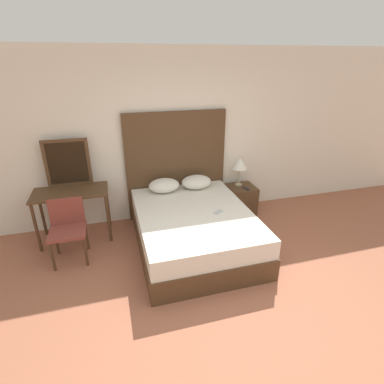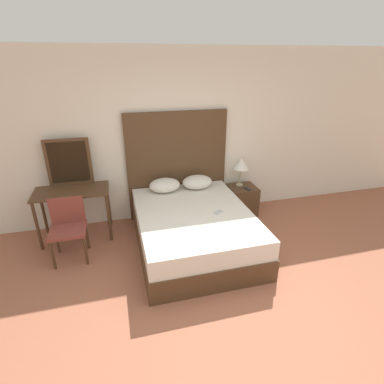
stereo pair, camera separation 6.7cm
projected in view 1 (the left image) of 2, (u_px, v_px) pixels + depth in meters
ground_plane at (234, 319)px, 3.16m from camera, size 16.00×16.00×0.00m
wall_back at (177, 137)px, 4.82m from camera, size 10.00×0.06×2.70m
bed at (194, 229)px, 4.27m from camera, size 1.57×2.03×0.57m
headboard at (176, 166)px, 4.93m from camera, size 1.65×0.05×1.78m
pillow_left at (164, 185)px, 4.73m from camera, size 0.48×0.37×0.21m
pillow_right at (196, 182)px, 4.86m from camera, size 0.48×0.37×0.21m
phone_on_bed at (218, 212)px, 4.12m from camera, size 0.16×0.14×0.01m
nightstand at (241, 200)px, 5.24m from camera, size 0.46×0.44×0.50m
table_lamp at (240, 164)px, 5.05m from camera, size 0.27×0.27×0.49m
phone_on_nightstand at (246, 189)px, 5.05m from camera, size 0.11×0.16×0.01m
vanity_desk at (72, 199)px, 4.33m from camera, size 1.04×0.55×0.77m
vanity_mirror at (68, 163)px, 4.35m from camera, size 0.63×0.03×0.70m
chair at (68, 225)px, 3.96m from camera, size 0.46×0.44×0.83m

